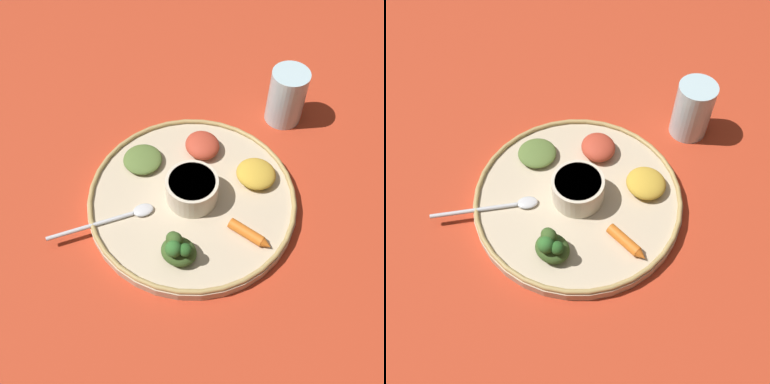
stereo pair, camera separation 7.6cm
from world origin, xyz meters
The scene contains 11 objects.
ground_plane centered at (0.00, 0.00, 0.00)m, with size 2.40×2.40×0.00m, color #B7381E.
platter centered at (0.00, 0.00, 0.01)m, with size 0.35×0.35×0.02m, color #C6B293.
platter_rim centered at (0.00, 0.00, 0.02)m, with size 0.35×0.35×0.01m, color tan.
center_bowl centered at (0.00, 0.00, 0.04)m, with size 0.09×0.09×0.05m.
spoon centered at (0.12, 0.03, 0.02)m, with size 0.17×0.06×0.01m.
greens_pile centered at (0.03, 0.11, 0.04)m, with size 0.07×0.07×0.05m.
carrot_near_spoon centered at (-0.08, 0.08, 0.03)m, with size 0.07×0.06×0.02m.
mound_berbere_red centered at (-0.03, -0.10, 0.03)m, with size 0.06×0.06×0.03m, color #B73D28.
mound_collards centered at (0.08, -0.08, 0.03)m, with size 0.07×0.07×0.02m, color #567033.
mound_lentil_yellow centered at (-0.11, -0.03, 0.03)m, with size 0.07×0.06×0.03m, color gold.
drinking_glass centered at (-0.19, -0.19, 0.05)m, with size 0.07×0.07×0.11m.
Camera 1 is at (0.03, 0.43, 0.66)m, focal length 43.42 mm.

